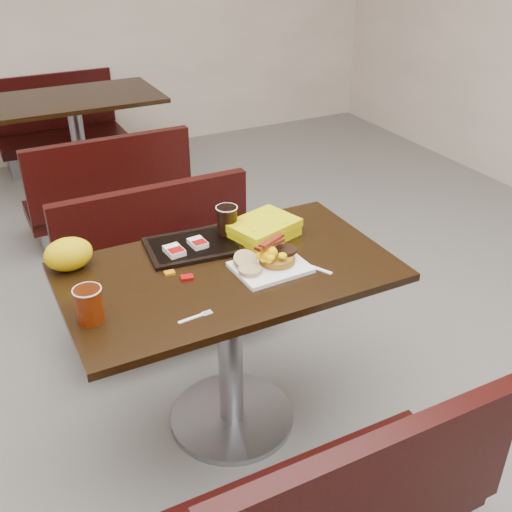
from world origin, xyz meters
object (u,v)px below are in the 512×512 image
bench_near_n (170,271)px  hashbrown_sleeve_right (198,243)px  coffee_cup_near (89,305)px  pancake_stack (277,258)px  bench_near_s (326,481)px  table_far (80,148)px  platter (270,267)px  hashbrown_sleeve_left (174,251)px  fork (191,319)px  tray (193,246)px  knife (311,266)px  paper_bag (68,254)px  bench_far_s (105,184)px  clamshell (263,229)px  table_near (230,349)px  bench_far_n (60,124)px  coffee_cup_far (227,220)px

bench_near_n → hashbrown_sleeve_right: size_ratio=12.91×
coffee_cup_near → pancake_stack: bearing=2.9°
bench_near_s → table_far: 3.30m
platter → hashbrown_sleeve_left: size_ratio=3.16×
fork → tray: tray is taller
bench_near_s → knife: size_ratio=5.68×
tray → paper_bag: paper_bag is taller
table_far → bench_far_s: (0.00, -0.70, -0.02)m
table_far → fork: (-0.24, -2.83, 0.38)m
platter → hashbrown_sleeve_left: (-0.28, 0.24, 0.02)m
coffee_cup_near → clamshell: size_ratio=0.46×
coffee_cup_near → paper_bag: size_ratio=0.68×
clamshell → platter: bearing=-128.3°
bench_near_n → table_far: (0.00, 1.90, 0.02)m
table_near → hashbrown_sleeve_right: 0.44m
bench_far_s → knife: 2.08m
bench_near_n → paper_bag: (-0.51, -0.44, 0.45)m
bench_far_n → fork: fork is taller
table_far → coffee_cup_near: size_ratio=10.09×
table_far → tray: bearing=-91.4°
paper_bag → hashbrown_sleeve_left: bearing=-14.3°
pancake_stack → hashbrown_sleeve_right: pancake_stack is taller
bench_near_s → coffee_cup_far: (0.10, 0.93, 0.46)m
hashbrown_sleeve_left → paper_bag: (-0.37, 0.09, 0.03)m
bench_far_n → hashbrown_sleeve_right: size_ratio=12.91×
coffee_cup_near → fork: bearing=-25.5°
table_far → knife: bearing=-84.3°
bench_far_s → paper_bag: 1.78m
hashbrown_sleeve_right → table_far: bearing=84.5°
hashbrown_sleeve_right → coffee_cup_far: coffee_cup_far is taller
table_near → knife: bearing=-25.0°
coffee_cup_far → paper_bag: bearing=177.2°
bench_far_n → tray: tray is taller
bench_far_s → hashbrown_sleeve_right: bearing=-91.5°
bench_far_n → coffee_cup_far: bearing=-88.1°
bench_near_s → tray: 0.99m
bench_near_n → knife: (0.27, -0.83, 0.39)m
coffee_cup_far → clamshell: bearing=-29.4°
bench_near_s → hashbrown_sleeve_right: bearing=92.8°
coffee_cup_near → hashbrown_sleeve_right: (0.48, 0.28, -0.03)m
tray → hashbrown_sleeve_left: (-0.09, -0.03, 0.02)m
table_far → fork: bearing=-94.8°
platter → bench_near_n: bearing=97.3°
table_near → knife: knife is taller
coffee_cup_near → bench_far_s: bearing=75.3°
table_far → hashbrown_sleeve_left: bearing=-93.4°
bench_far_s → coffee_cup_far: coffee_cup_far is taller
bench_near_s → bench_far_n: same height
pancake_stack → tray: bearing=130.7°
fork → coffee_cup_far: bearing=48.1°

